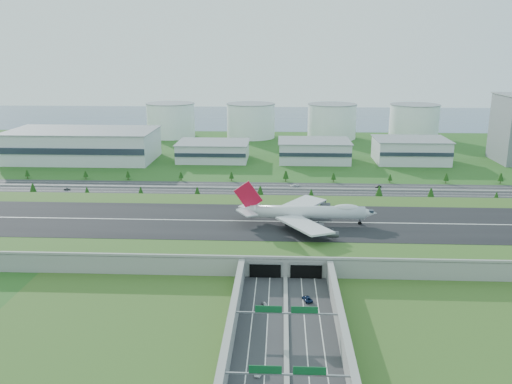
{
  "coord_description": "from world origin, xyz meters",
  "views": [
    {
      "loc": [
        -2.35,
        -259.19,
        93.3
      ],
      "look_at": [
        -16.39,
        35.0,
        13.98
      ],
      "focal_mm": 38.0,
      "sensor_mm": 36.0,
      "label": 1
    }
  ],
  "objects_px": {
    "boeing_747": "(306,212)",
    "car_7": "(294,185)",
    "car_0": "(265,304)",
    "car_1": "(260,372)",
    "car_4": "(67,189)",
    "fuel_tank_a": "(171,120)",
    "car_2": "(307,299)",
    "car_5": "(378,186)"
  },
  "relations": [
    {
      "from": "boeing_747",
      "to": "car_0",
      "type": "distance_m",
      "value": 76.95
    },
    {
      "from": "car_7",
      "to": "fuel_tank_a",
      "type": "bearing_deg",
      "value": -162.44
    },
    {
      "from": "car_2",
      "to": "car_7",
      "type": "height_order",
      "value": "car_7"
    },
    {
      "from": "car_1",
      "to": "car_0",
      "type": "bearing_deg",
      "value": 110.37
    },
    {
      "from": "car_5",
      "to": "car_4",
      "type": "bearing_deg",
      "value": -109.6
    },
    {
      "from": "boeing_747",
      "to": "car_1",
      "type": "bearing_deg",
      "value": -98.65
    },
    {
      "from": "fuel_tank_a",
      "to": "boeing_747",
      "type": "bearing_deg",
      "value": -67.39
    },
    {
      "from": "car_0",
      "to": "car_2",
      "type": "height_order",
      "value": "car_2"
    },
    {
      "from": "boeing_747",
      "to": "car_0",
      "type": "relative_size",
      "value": 16.79
    },
    {
      "from": "car_0",
      "to": "boeing_747",
      "type": "bearing_deg",
      "value": 58.32
    },
    {
      "from": "car_0",
      "to": "car_5",
      "type": "bearing_deg",
      "value": 50.15
    },
    {
      "from": "car_2",
      "to": "car_4",
      "type": "height_order",
      "value": "car_2"
    },
    {
      "from": "car_1",
      "to": "car_4",
      "type": "height_order",
      "value": "car_1"
    },
    {
      "from": "fuel_tank_a",
      "to": "car_0",
      "type": "distance_m",
      "value": 402.57
    },
    {
      "from": "car_0",
      "to": "car_1",
      "type": "bearing_deg",
      "value": -108.12
    },
    {
      "from": "fuel_tank_a",
      "to": "boeing_747",
      "type": "relative_size",
      "value": 0.71
    },
    {
      "from": "boeing_747",
      "to": "car_4",
      "type": "relative_size",
      "value": 16.17
    },
    {
      "from": "car_0",
      "to": "car_7",
      "type": "relative_size",
      "value": 0.72
    },
    {
      "from": "car_4",
      "to": "car_5",
      "type": "height_order",
      "value": "car_4"
    },
    {
      "from": "boeing_747",
      "to": "car_5",
      "type": "relative_size",
      "value": 16.47
    },
    {
      "from": "car_5",
      "to": "fuel_tank_a",
      "type": "bearing_deg",
      "value": -162.58
    },
    {
      "from": "car_0",
      "to": "car_1",
      "type": "relative_size",
      "value": 0.9
    },
    {
      "from": "fuel_tank_a",
      "to": "car_1",
      "type": "distance_m",
      "value": 444.24
    },
    {
      "from": "boeing_747",
      "to": "car_7",
      "type": "distance_m",
      "value": 105.47
    },
    {
      "from": "fuel_tank_a",
      "to": "car_2",
      "type": "xyz_separation_m",
      "value": [
        128.12,
        -381.13,
        -16.56
      ]
    },
    {
      "from": "car_0",
      "to": "car_4",
      "type": "height_order",
      "value": "car_4"
    },
    {
      "from": "car_2",
      "to": "car_4",
      "type": "xyz_separation_m",
      "value": [
        -154.08,
        156.84,
        -0.07
      ]
    },
    {
      "from": "car_1",
      "to": "car_4",
      "type": "relative_size",
      "value": 1.07
    },
    {
      "from": "car_1",
      "to": "car_7",
      "type": "xyz_separation_m",
      "value": [
        14.63,
        221.48,
        0.08
      ]
    },
    {
      "from": "fuel_tank_a",
      "to": "car_7",
      "type": "distance_m",
      "value": 244.17
    },
    {
      "from": "car_0",
      "to": "car_5",
      "type": "relative_size",
      "value": 0.98
    },
    {
      "from": "car_1",
      "to": "car_7",
      "type": "distance_m",
      "value": 221.97
    },
    {
      "from": "car_1",
      "to": "fuel_tank_a",
      "type": "bearing_deg",
      "value": 125.18
    },
    {
      "from": "boeing_747",
      "to": "car_1",
      "type": "xyz_separation_m",
      "value": [
        -18.14,
        -116.9,
        -13.3
      ]
    },
    {
      "from": "fuel_tank_a",
      "to": "car_0",
      "type": "bearing_deg",
      "value": -73.8
    },
    {
      "from": "car_2",
      "to": "fuel_tank_a",
      "type": "bearing_deg",
      "value": -90.24
    },
    {
      "from": "car_4",
      "to": "boeing_747",
      "type": "bearing_deg",
      "value": -127.8
    },
    {
      "from": "fuel_tank_a",
      "to": "car_2",
      "type": "relative_size",
      "value": 8.5
    },
    {
      "from": "boeing_747",
      "to": "car_7",
      "type": "relative_size",
      "value": 12.08
    },
    {
      "from": "car_2",
      "to": "car_7",
      "type": "bearing_deg",
      "value": -108.36
    },
    {
      "from": "fuel_tank_a",
      "to": "car_7",
      "type": "xyz_separation_m",
      "value": [
        126.71,
        -208.06,
        -16.53
      ]
    },
    {
      "from": "car_7",
      "to": "car_2",
      "type": "bearing_deg",
      "value": -13.31
    }
  ]
}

